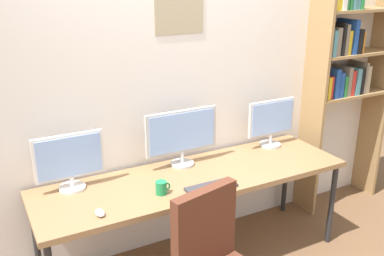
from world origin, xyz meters
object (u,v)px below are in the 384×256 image
(monitor_center, at_px, (182,135))
(keyboard_main, at_px, (211,187))
(coffee_mug, at_px, (162,188))
(bookshelf, at_px, (344,67))
(monitor_right, at_px, (271,121))
(desk, at_px, (195,181))
(monitor_left, at_px, (70,160))
(computer_mouse, at_px, (100,213))

(monitor_center, height_order, keyboard_main, monitor_center)
(keyboard_main, bearing_deg, coffee_mug, 164.50)
(bookshelf, relative_size, monitor_center, 3.65)
(monitor_right, bearing_deg, desk, -165.78)
(monitor_left, distance_m, keyboard_main, 0.97)
(keyboard_main, distance_m, coffee_mug, 0.34)
(bookshelf, relative_size, monitor_right, 4.76)
(bookshelf, xyz_separation_m, coffee_mug, (-1.96, -0.37, -0.55))
(monitor_left, bearing_deg, coffee_mug, -34.64)
(monitor_right, height_order, computer_mouse, monitor_right)
(monitor_right, xyz_separation_m, keyboard_main, (-0.84, -0.44, -0.21))
(bookshelf, height_order, keyboard_main, bookshelf)
(bookshelf, bearing_deg, monitor_center, -179.39)
(monitor_left, relative_size, monitor_right, 1.04)
(bookshelf, bearing_deg, monitor_right, -178.74)
(coffee_mug, bearing_deg, computer_mouse, -170.68)
(bookshelf, relative_size, computer_mouse, 22.00)
(keyboard_main, bearing_deg, monitor_center, 90.00)
(monitor_right, relative_size, computer_mouse, 4.63)
(computer_mouse, distance_m, coffee_mug, 0.45)
(desk, relative_size, computer_mouse, 24.11)
(monitor_center, bearing_deg, coffee_mug, -133.17)
(monitor_left, bearing_deg, keyboard_main, -27.84)
(keyboard_main, height_order, coffee_mug, coffee_mug)
(monitor_left, bearing_deg, desk, -14.22)
(desk, distance_m, monitor_right, 0.90)
(computer_mouse, bearing_deg, monitor_left, 98.84)
(monitor_center, xyz_separation_m, keyboard_main, (0.00, -0.44, -0.24))
(monitor_center, height_order, computer_mouse, monitor_center)
(monitor_right, height_order, keyboard_main, monitor_right)
(monitor_left, relative_size, coffee_mug, 4.36)
(monitor_right, distance_m, computer_mouse, 1.68)
(monitor_center, xyz_separation_m, monitor_right, (0.84, -0.00, -0.03))
(monitor_center, relative_size, keyboard_main, 1.62)
(monitor_right, bearing_deg, keyboard_main, -152.16)
(keyboard_main, xyz_separation_m, computer_mouse, (-0.77, 0.02, 0.01))
(desk, bearing_deg, bookshelf, 8.00)
(keyboard_main, height_order, computer_mouse, computer_mouse)
(computer_mouse, bearing_deg, keyboard_main, -1.39)
(monitor_right, height_order, coffee_mug, monitor_right)
(monitor_center, height_order, monitor_right, monitor_center)
(bookshelf, bearing_deg, keyboard_main, -164.29)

